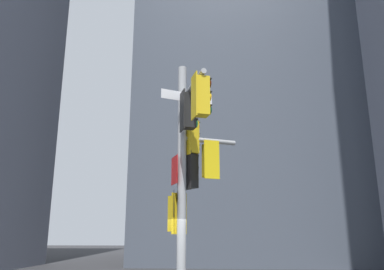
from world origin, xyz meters
TOP-DOWN VIEW (x-y plane):
  - building_mid_block at (2.93, 22.14)m, footprint 16.21×16.21m
  - signal_pole_assembly at (0.22, -0.18)m, footprint 2.11×2.98m

SIDE VIEW (x-z plane):
  - signal_pole_assembly at x=0.22m, z-range 0.55..7.60m
  - building_mid_block at x=2.93m, z-range 0.00..45.02m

